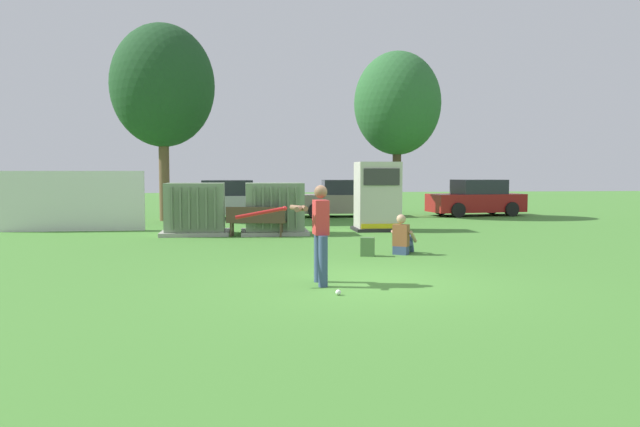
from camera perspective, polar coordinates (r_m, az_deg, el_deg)
ground_plane at (r=11.02m, az=3.77°, el=-6.42°), size 96.00×96.00×0.00m
fence_panel at (r=21.92m, az=-22.21°, el=1.07°), size 4.80×0.12×2.00m
transformer_west at (r=19.63m, az=-11.52°, el=0.36°), size 2.10×1.70×1.62m
transformer_mid_west at (r=19.46m, az=-4.27°, el=0.40°), size 2.10×1.70×1.62m
generator_enclosure at (r=20.64m, az=5.36°, el=1.56°), size 1.60×1.40×2.30m
park_bench at (r=18.63m, az=-5.97°, el=-0.54°), size 1.84×0.78×0.92m
batter at (r=10.68m, az=-0.24°, el=-1.45°), size 1.61×0.72×1.74m
sports_ball at (r=9.88m, az=1.70°, el=-7.34°), size 0.09×0.09×0.09m
seated_spectator at (r=14.85m, az=7.66°, el=-2.31°), size 0.68×0.78×0.96m
backpack at (r=14.39m, az=4.44°, el=-3.13°), size 0.36×0.32×0.44m
tree_left at (r=25.72m, az=-14.41°, el=11.40°), size 4.11×4.11×7.85m
tree_center_left at (r=27.10m, az=7.20°, el=10.08°), size 3.74×3.74×7.15m
parked_car_leftmost at (r=26.23m, az=-8.92°, el=1.19°), size 4.31×2.14×1.62m
parked_car_left_of_center at (r=27.04m, az=2.27°, el=1.31°), size 4.26×2.04×1.62m
parked_car_right_of_center at (r=28.49m, az=14.34°, el=1.33°), size 4.38×2.32×1.62m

